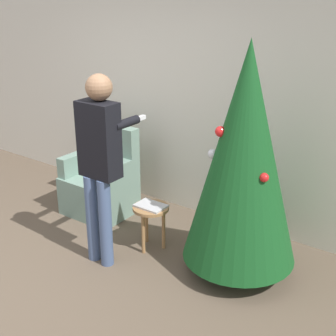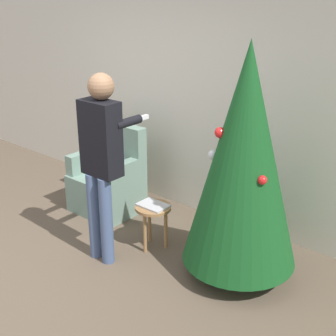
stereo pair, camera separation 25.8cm
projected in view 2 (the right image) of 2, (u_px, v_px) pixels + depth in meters
ground_plane at (22, 285)px, 4.15m from camera, size 14.00×14.00×0.00m
wall_back at (180, 93)px, 5.25m from camera, size 8.00×0.06×2.70m
christmas_tree at (244, 158)px, 3.92m from camera, size 1.02×1.02×2.11m
armchair at (109, 181)px, 5.43m from camera, size 0.73×0.62×1.01m
person_standing at (101, 153)px, 4.20m from camera, size 0.40×0.57×1.79m
side_stool at (153, 214)px, 4.62m from camera, size 0.36×0.36×0.46m
laptop at (153, 205)px, 4.59m from camera, size 0.29×0.21×0.02m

